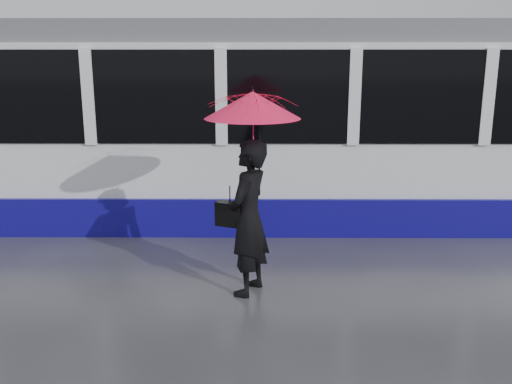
{
  "coord_description": "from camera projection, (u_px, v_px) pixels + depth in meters",
  "views": [
    {
      "loc": [
        0.16,
        -7.36,
        2.91
      ],
      "look_at": [
        0.11,
        -0.17,
        1.1
      ],
      "focal_mm": 40.0,
      "sensor_mm": 36.0,
      "label": 1
    }
  ],
  "objects": [
    {
      "name": "tram",
      "position": [
        371.0,
        124.0,
        9.86
      ],
      "size": [
        26.0,
        2.56,
        3.35
      ],
      "color": "white",
      "rests_on": "ground"
    },
    {
      "name": "woman",
      "position": [
        248.0,
        218.0,
        6.8
      ],
      "size": [
        0.68,
        0.81,
        1.89
      ],
      "primitive_type": "imported",
      "rotation": [
        0.0,
        0.0,
        -1.97
      ],
      "color": "black",
      "rests_on": "ground"
    },
    {
      "name": "ground",
      "position": [
        248.0,
        266.0,
        7.85
      ],
      "size": [
        90.0,
        90.0,
        0.0
      ],
      "primitive_type": "plane",
      "color": "#2F2F34",
      "rests_on": "ground"
    },
    {
      "name": "umbrella",
      "position": [
        252.0,
        124.0,
        6.52
      ],
      "size": [
        1.45,
        1.45,
        1.28
      ],
      "rotation": [
        0.0,
        0.0,
        -0.4
      ],
      "color": "#F81474",
      "rests_on": "ground"
    },
    {
      "name": "handbag",
      "position": [
        230.0,
        214.0,
        6.81
      ],
      "size": [
        0.37,
        0.27,
        0.47
      ],
      "rotation": [
        0.0,
        0.0,
        -0.4
      ],
      "color": "black",
      "rests_on": "ground"
    },
    {
      "name": "rails",
      "position": [
        251.0,
        214.0,
        10.27
      ],
      "size": [
        34.0,
        1.51,
        0.02
      ],
      "color": "#3F3D38",
      "rests_on": "ground"
    }
  ]
}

